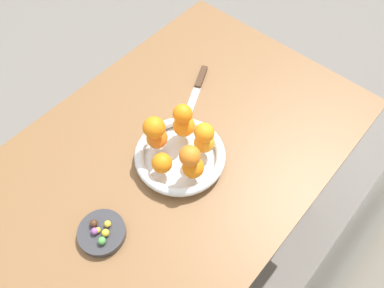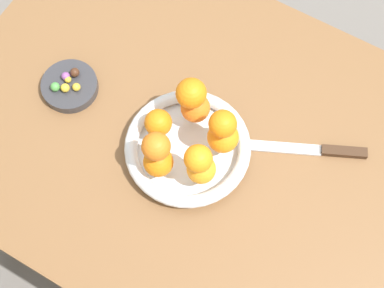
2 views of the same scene
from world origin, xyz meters
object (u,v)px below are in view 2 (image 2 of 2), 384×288
Objects in this scene: orange_6 at (156,146)px; dining_table at (207,160)px; candy_ball_3 at (76,87)px; candy_ball_1 at (55,87)px; orange_4 at (195,108)px; candy_ball_2 at (68,79)px; orange_7 at (221,126)px; candy_ball_4 at (66,76)px; knife at (313,150)px; orange_3 at (224,135)px; candy_ball_5 at (75,72)px; fruit_bowl at (188,148)px; candy_ball_0 at (65,88)px; orange_1 at (158,162)px; orange_5 at (191,93)px; orange_0 at (158,123)px; candy_dish at (70,86)px; orange_2 at (201,169)px; orange_8 at (198,159)px.

dining_table is at bearing -120.13° from orange_6.
candy_ball_3 is (0.29, 0.04, 0.12)m from dining_table.
candy_ball_1 is (0.27, -0.04, -0.09)m from orange_6.
orange_4 is 4.01× the size of candy_ball_2.
orange_7 is 3.14× the size of candy_ball_3.
candy_ball_4 reaches higher than knife.
candy_ball_5 is (0.34, 0.01, -0.04)m from orange_3.
candy_ball_1 reaches higher than fruit_bowl.
candy_ball_0 is (0.31, 0.05, 0.12)m from dining_table.
orange_1 is at bearing 129.06° from orange_6.
candy_ball_5 is (0.28, -0.03, 0.01)m from fruit_bowl.
dining_table is 0.23m from knife.
orange_3 reaches higher than candy_ball_5.
candy_ball_4 is at bearing 10.88° from orange_5.
orange_0 is at bearing 178.81° from candy_ball_2.
candy_ball_5 is at bearing -6.35° from orange_0.
orange_7 reaches higher than orange_6.
candy_dish is at bearing 143.96° from candy_ball_4.
candy_ball_1 is at bearing 8.51° from orange_7.
orange_3 is (-0.12, -0.04, 0.00)m from orange_0.
orange_2 reaches higher than candy_ball_1.
candy_ball_4 is (0.28, 0.05, -0.04)m from orange_4.
orange_6 is 0.33m from knife.
orange_6 is at bearing 64.88° from fruit_bowl.
orange_8 is at bearing 104.29° from dining_table.
orange_1 is at bearing 88.19° from orange_4.
candy_ball_3 is at bearing 175.75° from candy_dish.
candy_ball_5 is at bearing 7.80° from orange_5.
orange_3 is 0.06m from orange_7.
candy_ball_4 is (0.27, 0.05, -0.10)m from orange_5.
orange_7 reaches higher than dining_table.
orange_3 is 0.36m from candy_ball_1.
knife is at bearing -142.17° from orange_6.
orange_0 is at bearing -21.37° from orange_8.
orange_4 is (0.05, -0.03, 0.16)m from dining_table.
fruit_bowl is 0.12m from orange_8.
orange_1 is at bearing 165.17° from candy_dish.
candy_ball_4 is at bearing -57.75° from candy_ball_0.
orange_5 reaches higher than orange_8.
orange_6 reaches higher than orange_3.
orange_1 is 0.31m from knife.
candy_ball_1 is 0.04m from candy_ball_3.
candy_dish is 0.36m from orange_7.
candy_ball_4 is (0.35, -0.05, -0.04)m from orange_2.
candy_ball_2 is (0.31, 0.03, 0.12)m from dining_table.
candy_ball_5 is (-0.02, -0.05, 0.00)m from candy_ball_1.
knife is (-0.24, -0.19, -0.12)m from orange_6.
orange_8 is at bearing 174.89° from candy_ball_0.
orange_7 is at bearing -166.11° from orange_0.
dining_table is 9.43× the size of candy_dish.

